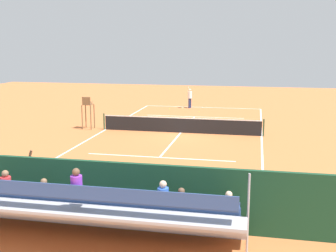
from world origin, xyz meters
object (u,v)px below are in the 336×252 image
Objects in this scene: bleacher_stand at (88,210)px; tennis_player at (190,96)px; tennis_ball_near at (199,111)px; tennis_ball_far at (170,109)px; courtside_bench at (192,203)px; equipment_bag at (131,211)px; line_judge at (28,177)px; tennis_racket at (182,108)px; tennis_net at (181,125)px; umpire_chair at (88,109)px.

tennis_player is (1.07, -25.75, 0.08)m from bleacher_stand.
tennis_player is at bearing -61.31° from tennis_ball_near.
tennis_ball_far is (2.66, -0.92, 0.00)m from tennis_ball_near.
courtside_bench is (-2.69, -2.07, -0.38)m from bleacher_stand.
equipment_bag is 3.91m from line_judge.
tennis_ball_near is (-1.70, 1.80, 0.02)m from tennis_racket.
tennis_net reaches higher than tennis_ball_near.
equipment_bag is at bearing 3.69° from courtside_bench.
line_judge is (3.81, -0.28, 0.84)m from equipment_bag.
bleacher_stand reaches higher than tennis_ball_near.
tennis_net is 156.06× the size of tennis_ball_near.
courtside_bench reaches higher than tennis_ball_near.
equipment_bag is at bearing 91.80° from tennis_ball_near.
bleacher_stand is 15.89× the size of tennis_racket.
equipment_bag is (-0.70, -1.95, -0.75)m from bleacher_stand.
equipment_bag is at bearing 175.80° from line_judge.
tennis_racket is (1.67, -10.23, -0.49)m from tennis_net.
tennis_net is 13.42m from equipment_bag.
tennis_player is 3.38× the size of tennis_racket.
tennis_net is 4.81× the size of umpire_chair.
equipment_bag is 21.84m from tennis_ball_near.
bleacher_stand is 25.77m from tennis_player.
line_judge is at bearing -4.20° from equipment_bag.
tennis_racket is 1.31m from tennis_ball_far.
bleacher_stand reaches higher than tennis_player.
umpire_chair is at bearing -56.07° from courtside_bench.
tennis_ball_far is (3.35, -22.74, -0.15)m from equipment_bag.
line_judge is (5.80, -0.15, 0.46)m from courtside_bench.
tennis_player is 29.18× the size of tennis_ball_near.
tennis_racket is at bearing -46.67° from tennis_ball_near.
tennis_ball_far is (1.58, 1.06, -0.98)m from tennis_player.
tennis_player reaches higher than tennis_ball_far.
bleacher_stand is 23.79m from tennis_ball_near.
tennis_ball_near is (-6.23, -8.46, -1.28)m from umpire_chair.
bleacher_stand is at bearing 144.43° from line_judge.
courtside_bench is 27.27× the size of tennis_ball_far.
bleacher_stand is 137.27× the size of tennis_ball_near.
line_judge is at bearing -35.57° from bleacher_stand.
tennis_ball_far is (2.65, -24.69, -0.90)m from bleacher_stand.
bleacher_stand is 4.70× the size of line_judge.
umpire_chair is 11.29m from tennis_racket.
umpire_chair reaches higher than tennis_racket.
bleacher_stand is at bearing 112.10° from umpire_chair.
umpire_chair is 32.42× the size of tennis_ball_near.
bleacher_stand is at bearing 96.13° from tennis_ball_far.
tennis_racket is 8.64× the size of tennis_ball_far.
tennis_player is (1.05, -10.40, 0.51)m from tennis_net.
tennis_ball_far is (5.34, -22.62, -0.53)m from courtside_bench.
line_judge is (-3.11, 13.09, -0.30)m from umpire_chair.
tennis_ball_far is (-3.57, -9.38, -1.28)m from umpire_chair.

